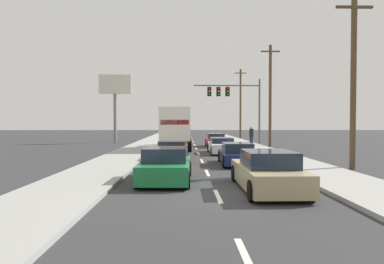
# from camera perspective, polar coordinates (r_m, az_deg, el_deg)

# --- Properties ---
(ground_plane) EXTENTS (140.00, 140.00, 0.00)m
(ground_plane) POSITION_cam_1_polar(r_m,az_deg,el_deg) (36.41, 0.39, -2.08)
(ground_plane) COLOR #333335
(sidewalk_right) EXTENTS (2.98, 80.00, 0.14)m
(sidewalk_right) POSITION_cam_1_polar(r_m,az_deg,el_deg) (31.99, 9.72, -2.48)
(sidewalk_right) COLOR #9E9E99
(sidewalk_right) RESTS_ON ground_plane
(sidewalk_left) EXTENTS (2.98, 80.00, 0.14)m
(sidewalk_left) POSITION_cam_1_polar(r_m,az_deg,el_deg) (31.66, -8.50, -2.52)
(sidewalk_left) COLOR #9E9E99
(sidewalk_left) RESTS_ON ground_plane
(lane_markings) EXTENTS (0.14, 52.00, 0.01)m
(lane_markings) POSITION_cam_1_polar(r_m,az_deg,el_deg) (30.93, 0.69, -2.72)
(lane_markings) COLOR silver
(lane_markings) RESTS_ON ground_plane
(box_truck) EXTENTS (2.62, 8.28, 3.47)m
(box_truck) POSITION_cam_1_polar(r_m,az_deg,el_deg) (29.34, -2.57, 0.96)
(box_truck) COLOR white
(box_truck) RESTS_ON ground_plane
(car_orange) EXTENTS (1.87, 4.14, 1.22)m
(car_orange) POSITION_cam_1_polar(r_m,az_deg,el_deg) (20.93, -3.34, -3.24)
(car_orange) COLOR orange
(car_orange) RESTS_ON ground_plane
(car_green) EXTENTS (2.07, 4.12, 1.35)m
(car_green) POSITION_cam_1_polar(r_m,az_deg,el_deg) (13.64, -4.34, -5.63)
(car_green) COLOR #196B38
(car_green) RESTS_ON ground_plane
(car_red) EXTENTS (1.83, 4.09, 1.27)m
(car_red) POSITION_cam_1_polar(r_m,az_deg,el_deg) (33.33, 3.90, -1.40)
(car_red) COLOR red
(car_red) RESTS_ON ground_plane
(car_white) EXTENTS (1.90, 4.45, 1.18)m
(car_white) POSITION_cam_1_polar(r_m,az_deg,el_deg) (26.12, 4.87, -2.29)
(car_white) COLOR white
(car_white) RESTS_ON ground_plane
(car_navy) EXTENTS (1.90, 4.15, 1.21)m
(car_navy) POSITION_cam_1_polar(r_m,az_deg,el_deg) (19.24, 7.40, -3.69)
(car_navy) COLOR #141E4C
(car_navy) RESTS_ON ground_plane
(car_tan) EXTENTS (1.94, 4.66, 1.36)m
(car_tan) POSITION_cam_1_polar(r_m,az_deg,el_deg) (12.20, 12.29, -6.49)
(car_tan) COLOR tan
(car_tan) RESTS_ON ground_plane
(traffic_signal_mast) EXTENTS (7.08, 0.69, 6.91)m
(traffic_signal_mast) POSITION_cam_1_polar(r_m,az_deg,el_deg) (36.96, 6.19, 5.93)
(traffic_signal_mast) COLOR #595B56
(traffic_signal_mast) RESTS_ON ground_plane
(utility_pole_near) EXTENTS (1.80, 0.28, 8.53)m
(utility_pole_near) POSITION_cam_1_polar(r_m,az_deg,el_deg) (18.86, 25.01, 7.78)
(utility_pole_near) COLOR brown
(utility_pole_near) RESTS_ON ground_plane
(utility_pole_mid) EXTENTS (1.80, 0.28, 9.66)m
(utility_pole_mid) POSITION_cam_1_polar(r_m,az_deg,el_deg) (33.95, 12.73, 6.02)
(utility_pole_mid) COLOR brown
(utility_pole_mid) RESTS_ON ground_plane
(utility_pole_far) EXTENTS (1.80, 0.28, 10.36)m
(utility_pole_far) POSITION_cam_1_polar(r_m,az_deg,el_deg) (52.92, 7.97, 4.81)
(utility_pole_far) COLOR brown
(utility_pole_far) RESTS_ON ground_plane
(roadside_billboard) EXTENTS (3.68, 0.36, 7.77)m
(roadside_billboard) POSITION_cam_1_polar(r_m,az_deg,el_deg) (40.65, -12.54, 5.98)
(roadside_billboard) COLOR slate
(roadside_billboard) RESTS_ON ground_plane
(pedestrian_near_corner) EXTENTS (0.38, 0.38, 1.84)m
(pedestrian_near_corner) POSITION_cam_1_polar(r_m,az_deg,el_deg) (31.88, 9.73, -0.70)
(pedestrian_near_corner) COLOR #1E233F
(pedestrian_near_corner) RESTS_ON sidewalk_right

